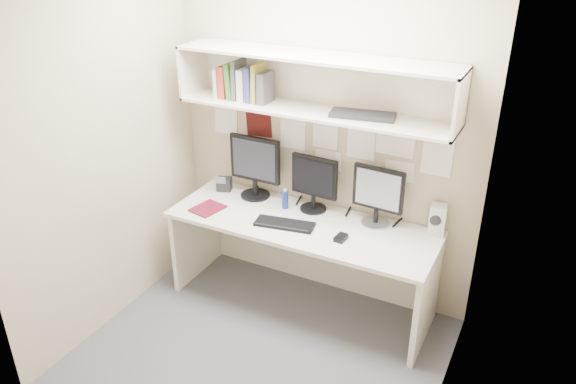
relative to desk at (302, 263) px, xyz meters
The scene contains 19 objects.
floor 0.75m from the desk, 90.00° to the right, with size 2.40×2.00×0.01m, color #4A4A4F.
wall_back 1.00m from the desk, 90.00° to the left, with size 2.40×0.02×2.60m, color tan.
wall_front 1.90m from the desk, 90.00° to the right, with size 2.40×0.02×2.60m, color tan.
wall_left 1.65m from the desk, 151.57° to the right, with size 0.02×2.00×2.60m, color tan.
wall_right 1.65m from the desk, 28.43° to the right, with size 0.02×2.00×2.60m, color tan.
desk is the anchor object (origin of this frame).
overhead_hutch 1.37m from the desk, 90.00° to the left, with size 2.00×0.38×0.40m.
pinned_papers 0.95m from the desk, 90.00° to the left, with size 1.92×0.01×0.48m, color white, non-canonical shape.
monitor_left 0.85m from the desk, 157.06° to the left, with size 0.43×0.24×0.50m.
monitor_center 0.64m from the desk, 91.76° to the left, with size 0.37×0.20×0.43m.
monitor_right 0.81m from the desk, 24.00° to the left, with size 0.38×0.21×0.44m.
keyboard 0.40m from the desk, 128.31° to the right, with size 0.43×0.15×0.02m, color black.
mouse 0.53m from the desk, 18.00° to the right, with size 0.07×0.11×0.03m, color black.
speaker 1.07m from the desk, 16.34° to the left, with size 0.13×0.13×0.22m.
blue_bottle 0.51m from the desk, 147.27° to the left, with size 0.05×0.05×0.16m.
maroon_notebook 0.83m from the desk, 168.07° to the right, with size 0.19×0.24×0.01m, color #5C0F1E.
desk_phone 0.92m from the desk, 166.53° to the left, with size 0.14×0.14×0.14m.
book_stack 1.42m from the desk, 164.13° to the left, with size 0.42×0.18×0.28m.
hutch_tray 1.25m from the desk, 23.92° to the left, with size 0.43×0.17×0.03m, color black.
Camera 1 is at (1.55, -2.62, 2.74)m, focal length 35.00 mm.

